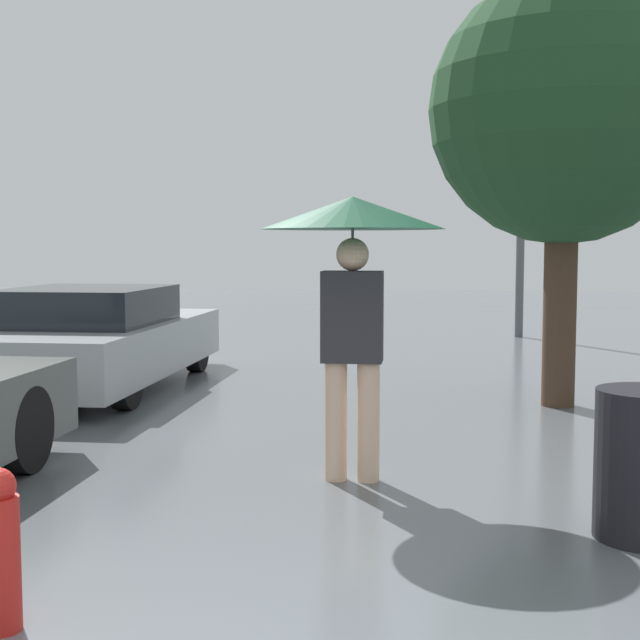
{
  "coord_description": "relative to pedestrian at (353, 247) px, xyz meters",
  "views": [
    {
      "loc": [
        0.56,
        -2.07,
        1.66
      ],
      "look_at": [
        -0.21,
        4.05,
        1.13
      ],
      "focal_mm": 50.0,
      "sensor_mm": 36.0,
      "label": 1
    }
  ],
  "objects": [
    {
      "name": "street_lamp",
      "position": [
        2.1,
        10.02,
        1.35
      ],
      "size": [
        0.33,
        0.33,
        4.95
      ],
      "color": "#515456",
      "rests_on": "ground_plane"
    },
    {
      "name": "parked_car_farthest",
      "position": [
        -3.34,
        3.7,
        -1.08
      ],
      "size": [
        1.89,
        4.38,
        1.16
      ],
      "color": "#9EA3A8",
      "rests_on": "ground_plane"
    },
    {
      "name": "tree",
      "position": [
        1.84,
        3.15,
        1.34
      ],
      "size": [
        2.7,
        2.7,
        4.35
      ],
      "color": "#473323",
      "rests_on": "ground_plane"
    },
    {
      "name": "pedestrian",
      "position": [
        0.0,
        0.0,
        0.0
      ],
      "size": [
        1.27,
        1.27,
        1.98
      ],
      "color": "beige",
      "rests_on": "ground_plane"
    }
  ]
}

